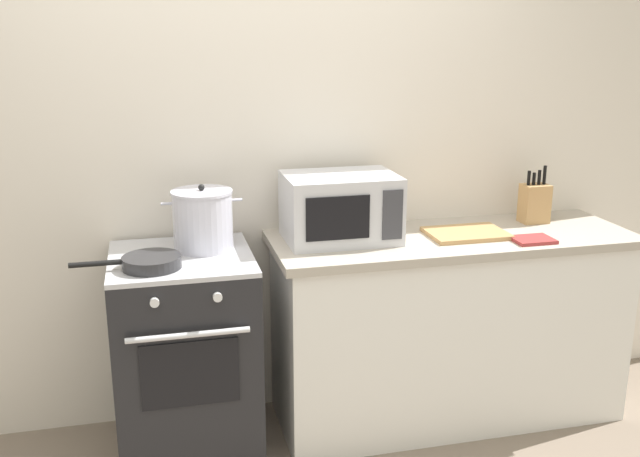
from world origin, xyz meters
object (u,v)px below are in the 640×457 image
Objects in this scene: stove at (186,355)px; cutting_board at (466,233)px; microwave at (340,207)px; frying_pan at (150,262)px; knife_block at (535,203)px; stock_pot at (203,220)px; oven_mitt at (533,240)px.

stove is 1.39m from cutting_board.
microwave is at bearing 172.42° from cutting_board.
cutting_board is (0.59, -0.08, -0.14)m from microwave.
frying_pan is (-0.13, -0.13, 0.48)m from stove.
knife_block is at bearing 18.35° from cutting_board.
microwave is 1.39× the size of cutting_board.
microwave is (0.62, -0.00, 0.02)m from stock_pot.
knife_block is at bearing 3.52° from microwave.
microwave is 0.88m from oven_mitt.
knife_block is at bearing 4.67° from stove.
oven_mitt is at bearing -9.41° from stock_pot.
knife_block reaches higher than oven_mitt.
microwave is (0.85, 0.21, 0.12)m from frying_pan.
oven_mitt is (1.68, -0.03, -0.02)m from frying_pan.
stock_pot is 1.62m from knife_block.
cutting_board is at bearing 0.05° from stove.
oven_mitt is (0.84, -0.24, -0.14)m from microwave.
microwave is at bearing -0.23° from stock_pot.
stove is 2.65× the size of stock_pot.
microwave is at bearing 6.27° from stove.
frying_pan reaches higher than cutting_board.
frying_pan reaches higher than stove.
microwave is 0.61m from cutting_board.
microwave is at bearing -176.48° from knife_block.
stove is at bearing 45.87° from frying_pan.
cutting_board reaches higher than stove.
microwave is (0.72, 0.08, 0.61)m from stove.
cutting_board reaches higher than oven_mitt.
oven_mitt is at bearing -15.89° from microwave.
oven_mitt is at bearing -32.60° from cutting_board.
oven_mitt is (1.56, -0.16, 0.47)m from stove.
stock_pot reaches higher than frying_pan.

